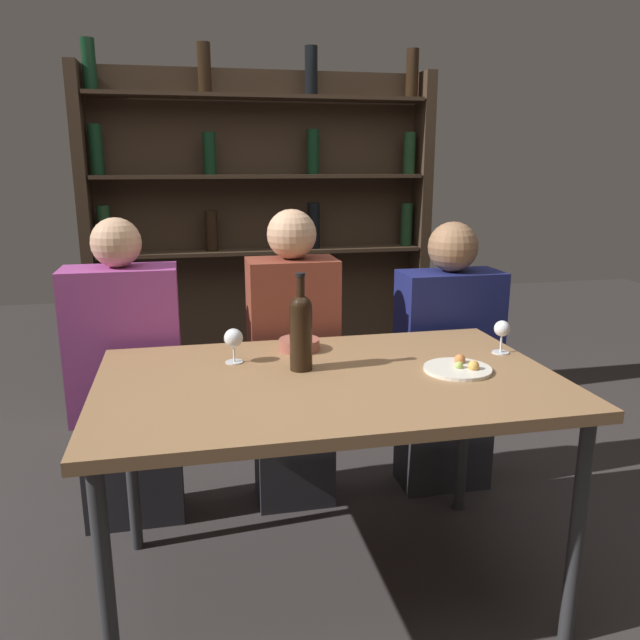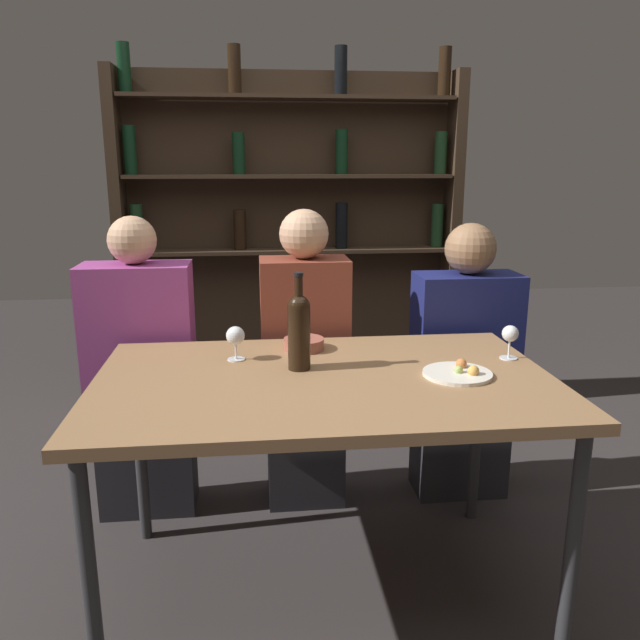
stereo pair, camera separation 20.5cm
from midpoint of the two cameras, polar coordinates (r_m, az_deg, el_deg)
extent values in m
plane|color=#332D2D|center=(2.34, 3.12, -23.40)|extent=(10.00, 10.00, 0.00)
cube|color=olive|center=(1.97, 3.42, -5.73)|extent=(1.44, 0.89, 0.04)
cylinder|color=#2D2D30|center=(1.82, -17.12, -22.06)|extent=(0.04, 0.04, 0.74)
cylinder|color=#2D2D30|center=(2.04, 24.95, -18.56)|extent=(0.04, 0.04, 0.74)
cylinder|color=#2D2D30|center=(2.48, -13.83, -11.53)|extent=(0.04, 0.04, 0.74)
cylinder|color=#2D2D30|center=(2.64, 16.31, -10.04)|extent=(0.04, 0.04, 0.74)
cube|color=#38281C|center=(3.60, -1.14, 6.67)|extent=(1.84, 0.02, 1.91)
cube|color=#38281C|center=(3.54, -16.08, 5.98)|extent=(0.06, 0.18, 1.91)
cube|color=#38281C|center=(3.70, 13.46, 6.48)|extent=(0.06, 0.18, 1.91)
cube|color=#38281C|center=(3.50, -0.98, 6.35)|extent=(1.76, 0.18, 0.02)
cylinder|color=#19381E|center=(3.51, -14.79, 8.15)|extent=(0.07, 0.07, 0.25)
cylinder|color=black|center=(3.48, -5.66, 8.21)|extent=(0.07, 0.07, 0.22)
cylinder|color=black|center=(3.52, 3.67, 8.60)|extent=(0.07, 0.07, 0.25)
cylinder|color=#19381E|center=(3.67, 12.25, 8.45)|extent=(0.07, 0.07, 0.24)
cube|color=#38281C|center=(3.47, -1.01, 13.01)|extent=(1.76, 0.18, 0.02)
cylinder|color=black|center=(3.49, -15.37, 14.75)|extent=(0.07, 0.07, 0.25)
cylinder|color=black|center=(3.45, -5.72, 14.90)|extent=(0.07, 0.07, 0.22)
cylinder|color=black|center=(3.51, 3.72, 15.09)|extent=(0.07, 0.07, 0.24)
cylinder|color=#19381E|center=(3.63, 12.62, 14.68)|extent=(0.07, 0.07, 0.23)
cube|color=#38281C|center=(3.48, -1.04, 19.70)|extent=(1.76, 0.18, 0.02)
cylinder|color=black|center=(3.53, -15.82, 21.31)|extent=(0.07, 0.07, 0.25)
cylinder|color=black|center=(3.48, -6.04, 21.83)|extent=(0.07, 0.07, 0.24)
cylinder|color=black|center=(3.54, 3.70, 21.78)|extent=(0.07, 0.07, 0.25)
cylinder|color=black|center=(3.67, 13.02, 21.23)|extent=(0.07, 0.07, 0.25)
cylinder|color=black|center=(2.00, 1.00, -1.69)|extent=(0.07, 0.07, 0.21)
sphere|color=black|center=(1.98, 1.01, 1.21)|extent=(0.07, 0.07, 0.07)
cylinder|color=black|center=(1.97, 1.02, 2.60)|extent=(0.03, 0.03, 0.10)
cylinder|color=black|center=(1.96, 1.03, 4.17)|extent=(0.03, 0.03, 0.01)
cylinder|color=silver|center=(2.27, 19.36, -3.34)|extent=(0.06, 0.06, 0.00)
cylinder|color=silver|center=(2.26, 19.44, -2.44)|extent=(0.01, 0.01, 0.07)
sphere|color=silver|center=(2.24, 19.54, -1.20)|extent=(0.06, 0.06, 0.06)
cylinder|color=silver|center=(2.13, -4.96, -3.64)|extent=(0.06, 0.06, 0.00)
cylinder|color=silver|center=(2.12, -4.98, -2.76)|extent=(0.01, 0.01, 0.06)
sphere|color=silver|center=(2.11, -5.01, -1.46)|extent=(0.06, 0.06, 0.06)
cylinder|color=silver|center=(2.04, 15.29, -4.81)|extent=(0.22, 0.22, 0.01)
sphere|color=gold|center=(2.03, 16.70, -4.53)|extent=(0.04, 0.04, 0.04)
sphere|color=#99B256|center=(2.03, 15.42, -4.48)|extent=(0.03, 0.03, 0.03)
sphere|color=#C67038|center=(2.09, 15.57, -3.93)|extent=(0.04, 0.04, 0.04)
cylinder|color=#995142|center=(2.24, 1.13, -2.24)|extent=(0.15, 0.15, 0.04)
sphere|color=gold|center=(2.23, 1.13, -1.90)|extent=(0.04, 0.04, 0.04)
cube|color=#26262B|center=(2.74, -13.36, -12.22)|extent=(0.38, 0.22, 0.45)
cube|color=#9E3F8C|center=(2.56, -14.02, -1.65)|extent=(0.43, 0.22, 0.60)
sphere|color=tan|center=(2.48, -14.56, 7.07)|extent=(0.19, 0.19, 0.19)
cube|color=#26262B|center=(2.74, 0.84, -11.87)|extent=(0.32, 0.22, 0.45)
cube|color=brown|center=(2.55, 0.88, -1.14)|extent=(0.36, 0.22, 0.61)
sphere|color=tan|center=(2.47, 0.92, 7.86)|extent=(0.20, 0.20, 0.20)
cube|color=#26262B|center=(2.89, 14.63, -10.85)|extent=(0.39, 0.22, 0.45)
cube|color=navy|center=(2.73, 15.27, -1.45)|extent=(0.43, 0.22, 0.53)
sphere|color=#8C6647|center=(2.65, 15.78, 6.28)|extent=(0.21, 0.21, 0.21)
camera|label=1|loc=(0.10, -87.14, 0.72)|focal=35.00mm
camera|label=2|loc=(0.10, 92.86, -0.72)|focal=35.00mm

